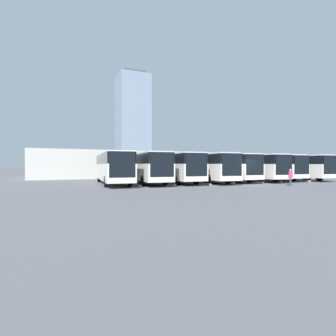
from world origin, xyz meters
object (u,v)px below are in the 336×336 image
Objects in this scene: bus_1 at (265,166)px; pedestrian at (290,177)px; bus_4 at (202,167)px; bus_5 at (173,167)px; bus_2 at (248,167)px; bus_0 at (289,166)px; bus_6 at (144,167)px; bus_7 at (113,167)px; bus_3 at (223,167)px.

pedestrian is (5.62, 9.13, -0.93)m from bus_1.
bus_4 and bus_5 have the same top height.
bus_0 is at bearing -178.79° from bus_2.
bus_1 is 1.00× the size of bus_6.
bus_2 is (6.82, -0.38, 0.00)m from bus_0.
bus_5 is (10.23, -0.50, 0.00)m from bus_2.
pedestrian is (2.21, 8.51, -0.93)m from bus_2.
bus_1 is 1.00× the size of bus_5.
bus_7 is at bearing 107.53° from pedestrian.
bus_0 is 1.00× the size of bus_5.
bus_7 is (10.23, -0.84, 0.00)m from bus_4.
bus_0 is at bearing 179.32° from bus_3.
bus_1 is at bearing -175.67° from bus_7.
bus_2 is at bearing -177.53° from bus_6.
bus_1 is 13.64m from bus_5.
bus_5 is 6.82m from bus_7.
bus_5 is at bearing 1.61° from bus_2.
bus_2 is 10.24m from bus_5.
bus_1 and bus_2 have the same top height.
bus_0 is at bearing 168.04° from bus_1.
bus_4 is at bearing 172.96° from bus_5.
bus_4 is (10.23, 0.81, 0.00)m from bus_1.
bus_3 is 1.00× the size of bus_5.
bus_4 is at bearing 16.34° from bus_3.
bus_3 is at bearing -0.68° from bus_0.
bus_0 is 3.55m from bus_1.
bus_0 and bus_6 have the same top height.
bus_0 is 1.00× the size of bus_1.
pedestrian is at bearing 62.77° from bus_1.
bus_2 and bus_6 have the same top height.
bus_1 is at bearing -175.06° from bus_6.
bus_2 and bus_4 have the same top height.
bus_6 is at bearing 5.07° from bus_5.
bus_0 is 6.83m from bus_2.
bus_2 is 1.00× the size of bus_6.
bus_3 and bus_5 have the same top height.
bus_4 is (13.64, -0.19, 0.00)m from bus_0.
bus_0 is 1.00× the size of bus_4.
bus_3 and bus_7 have the same top height.
bus_6 is 7.87× the size of pedestrian.
bus_6 reaches higher than pedestrian.
bus_0 is 1.00× the size of bus_3.
bus_2 is at bearing 1.21° from bus_0.
bus_1 is at bearing 17.59° from pedestrian.
bus_1 is 1.00× the size of bus_4.
bus_2 is at bearing 175.57° from bus_3.
bus_1 is at bearing -174.84° from bus_3.
bus_4 is at bearing 178.96° from bus_6.
bus_7 is at bearing 1.94° from bus_0.
bus_7 is 17.46m from pedestrian.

